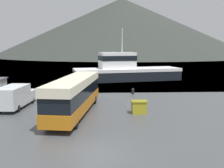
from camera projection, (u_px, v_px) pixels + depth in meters
ground_plane at (92, 153)px, 14.58m from camera, size 400.00×400.00×0.00m
water_surface at (100, 58)px, 152.59m from camera, size 240.00×240.00×0.00m
hill_backdrop at (122, 27)px, 195.32m from camera, size 189.60×189.60×43.88m
tour_bus at (75, 94)px, 23.15m from camera, size 4.15×12.60×3.39m
delivery_van at (15, 96)px, 25.38m from camera, size 2.55×6.46×2.32m
fishing_boat at (125, 70)px, 46.86m from camera, size 20.68×9.64×9.65m
storage_bin at (139, 107)px, 23.38m from camera, size 1.47×1.08×1.21m
mooring_bollard at (133, 91)px, 33.10m from camera, size 0.39×0.39×0.78m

